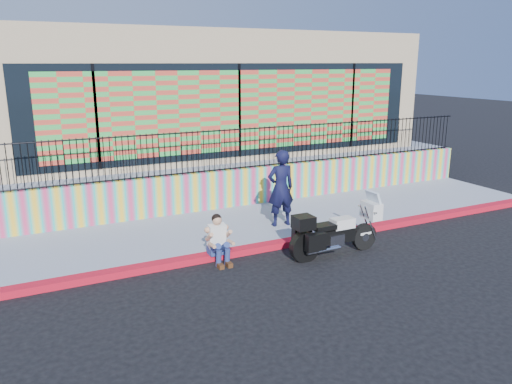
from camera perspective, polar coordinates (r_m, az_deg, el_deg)
ground at (r=12.39m, az=6.12°, el=-5.67°), size 90.00×90.00×0.00m
red_curb at (r=12.37m, az=6.12°, el=-5.34°), size 16.00×0.30×0.15m
sidewalk at (r=13.71m, az=2.45°, el=-3.25°), size 16.00×3.00×0.15m
mural_wall at (r=14.91m, az=-0.47°, el=0.73°), size 16.00×0.20×1.10m
metal_fence at (r=14.68m, az=-0.48°, el=5.09°), size 15.80×0.04×1.20m
elevated_platform at (r=19.54m, az=-6.99°, el=3.73°), size 16.00×10.00×1.25m
storefront_building at (r=19.02m, az=-7.02°, el=11.40°), size 14.00×8.06×4.00m
police_motorcycle at (r=11.43m, az=8.92°, el=-4.41°), size 2.26×0.75×1.40m
police_officer at (r=12.82m, az=2.84°, el=0.45°), size 0.76×0.53×1.99m
seated_man at (r=10.94m, az=-4.21°, el=-5.91°), size 0.54×0.71×1.06m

